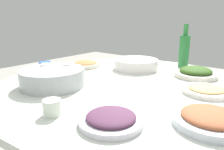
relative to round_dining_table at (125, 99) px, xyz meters
name	(u,v)px	position (x,y,z in m)	size (l,w,h in m)	color
round_dining_table	(125,99)	(0.00, 0.00, 0.00)	(1.33, 1.33, 0.73)	#99999E
rice_bowl	(53,77)	(-0.27, 0.25, 0.14)	(0.32, 0.32, 0.10)	#B2B5BA
soup_bowl	(136,64)	(0.29, 0.12, 0.12)	(0.28, 0.31, 0.07)	white
dish_eggplant	(111,119)	(-0.40, -0.23, 0.11)	(0.21, 0.21, 0.04)	silver
dish_noodles	(206,90)	(0.10, -0.38, 0.11)	(0.21, 0.21, 0.04)	silver
dish_tofu_braise	(86,64)	(0.13, 0.43, 0.11)	(0.20, 0.20, 0.04)	silver
dish_stirfry	(210,119)	(-0.20, -0.48, 0.11)	(0.24, 0.24, 0.05)	silver
dish_greens	(196,73)	(0.35, -0.25, 0.12)	(0.24, 0.24, 0.06)	silver
green_bottle	(184,50)	(0.54, -0.10, 0.21)	(0.07, 0.07, 0.29)	#2A7D39
tea_cup_far	(52,107)	(-0.47, -0.03, 0.12)	(0.06, 0.06, 0.06)	white
tea_cup_side	(45,67)	(-0.15, 0.49, 0.13)	(0.07, 0.07, 0.07)	#295295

